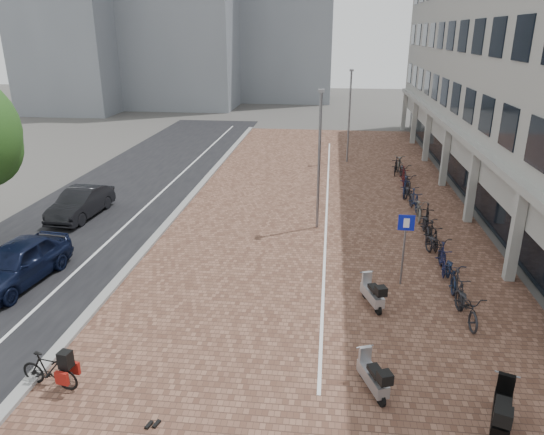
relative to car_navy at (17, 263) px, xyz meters
The scene contains 18 objects.
ground 8.77m from the car_navy, 11.73° to the right, with size 140.00×140.00×0.00m, color #474442.
plaza_brick 14.71m from the car_navy, 44.09° to the left, with size 14.50×42.00×0.04m, color brown.
street_asphalt 10.26m from the car_navy, 92.50° to the left, with size 8.00×50.00×0.03m, color black.
curb 10.82m from the car_navy, 71.33° to the left, with size 0.35×42.00×0.14m, color gray.
lane_line 10.37m from the car_navy, 81.36° to the left, with size 0.12×44.00×0.00m, color white.
parking_line 14.86m from the car_navy, 43.55° to the left, with size 0.10×30.00×0.00m, color white.
office_building 26.91m from the car_navy, 33.46° to the left, with size 8.40×40.00×15.00m.
car_navy is the anchor object (origin of this frame).
car_dark 6.85m from the car_navy, 98.28° to the left, with size 1.47×4.21×1.39m, color black.
hero_bike 6.59m from the car_navy, 51.97° to the right, with size 1.67×0.72×1.14m.
shoes 9.44m from the car_navy, 41.54° to the right, with size 0.31×0.26×0.08m, color black, non-canonical shape.
scooter_front 12.34m from the car_navy, ahead, with size 0.47×1.49×1.03m, color #B6B6BB, non-canonical shape.
scooter_mid 15.76m from the car_navy, 20.49° to the right, with size 0.54×1.72×1.18m, color black, non-canonical shape.
scooter_back 12.85m from the car_navy, 20.29° to the right, with size 0.46×1.46×1.00m, color #949398, non-canonical shape.
parking_sign 13.56m from the car_navy, ahead, with size 0.55×0.09×2.63m.
lamp_near 12.49m from the car_navy, 32.59° to the left, with size 0.12×0.12×6.12m, color gray.
lamp_far 22.82m from the car_navy, 58.13° to the left, with size 0.12×0.12×6.09m, color slate.
bike_row 17.32m from the car_navy, 29.10° to the left, with size 1.33×20.44×1.05m.
Camera 1 is at (2.22, -13.16, 8.40)m, focal length 33.33 mm.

